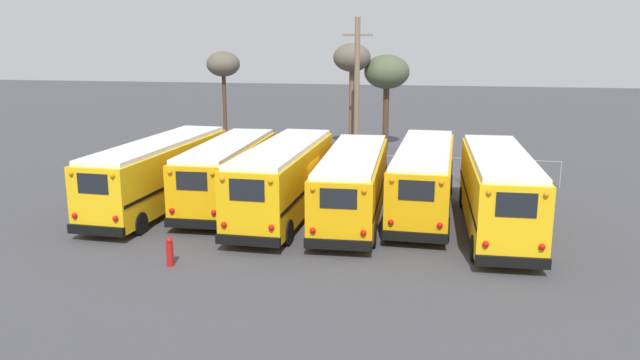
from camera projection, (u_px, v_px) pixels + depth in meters
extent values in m
plane|color=#424247|center=(320.00, 215.00, 27.98)|extent=(160.00, 160.00, 0.00)
cube|color=yellow|center=(160.00, 173.00, 28.87)|extent=(2.82, 10.79, 2.61)
cube|color=white|center=(159.00, 143.00, 28.56)|extent=(2.61, 10.35, 0.20)
cube|color=black|center=(96.00, 230.00, 24.01)|extent=(2.40, 0.31, 0.36)
cube|color=black|center=(93.00, 184.00, 23.62)|extent=(1.29, 0.09, 0.78)
sphere|color=red|center=(75.00, 216.00, 24.07)|extent=(0.22, 0.22, 0.22)
sphere|color=orange|center=(71.00, 173.00, 23.70)|extent=(0.18, 0.18, 0.18)
sphere|color=red|center=(115.00, 219.00, 23.68)|extent=(0.22, 0.22, 0.22)
sphere|color=orange|center=(112.00, 176.00, 23.31)|extent=(0.18, 0.18, 0.18)
cube|color=black|center=(137.00, 176.00, 29.18)|extent=(0.49, 10.47, 0.14)
cube|color=black|center=(184.00, 179.00, 28.65)|extent=(0.49, 10.47, 0.14)
cylinder|color=black|center=(179.00, 178.00, 33.21)|extent=(0.32, 0.94, 0.93)
cylinder|color=black|center=(217.00, 180.00, 32.73)|extent=(0.32, 0.94, 0.93)
cylinder|color=black|center=(91.00, 220.00, 25.53)|extent=(0.32, 0.94, 0.93)
cylinder|color=black|center=(139.00, 223.00, 25.05)|extent=(0.32, 0.94, 0.93)
cube|color=#E5A00C|center=(228.00, 173.00, 29.17)|extent=(2.56, 9.49, 2.47)
cube|color=white|center=(227.00, 145.00, 28.87)|extent=(2.37, 9.11, 0.20)
cube|color=black|center=(193.00, 224.00, 24.83)|extent=(2.38, 0.26, 0.36)
cube|color=black|center=(192.00, 181.00, 24.46)|extent=(1.28, 0.06, 0.74)
sphere|color=red|center=(172.00, 211.00, 24.84)|extent=(0.22, 0.22, 0.22)
sphere|color=orange|center=(170.00, 172.00, 24.49)|extent=(0.18, 0.18, 0.18)
sphere|color=red|center=(214.00, 213.00, 24.57)|extent=(0.22, 0.22, 0.22)
sphere|color=orange|center=(212.00, 174.00, 24.22)|extent=(0.18, 0.18, 0.18)
cube|color=black|center=(205.00, 176.00, 29.39)|extent=(0.25, 9.24, 0.14)
cube|color=black|center=(253.00, 178.00, 29.03)|extent=(0.25, 9.24, 0.14)
cylinder|color=black|center=(229.00, 179.00, 32.87)|extent=(0.30, 0.98, 0.97)
cylinder|color=black|center=(269.00, 180.00, 32.53)|extent=(0.30, 0.98, 0.97)
cylinder|color=black|center=(180.00, 214.00, 26.29)|extent=(0.30, 0.98, 0.97)
cylinder|color=black|center=(230.00, 216.00, 25.96)|extent=(0.30, 0.98, 0.97)
cube|color=#EAAA0F|center=(284.00, 179.00, 27.30)|extent=(2.62, 10.15, 2.67)
cube|color=white|center=(283.00, 147.00, 26.98)|extent=(2.42, 9.74, 0.20)
cube|color=black|center=(248.00, 241.00, 22.70)|extent=(2.45, 0.25, 0.36)
cube|color=black|center=(247.00, 190.00, 22.30)|extent=(1.32, 0.06, 0.80)
sphere|color=red|center=(224.00, 225.00, 22.75)|extent=(0.22, 0.22, 0.22)
sphere|color=orange|center=(222.00, 179.00, 22.37)|extent=(0.18, 0.18, 0.18)
sphere|color=red|center=(271.00, 228.00, 22.39)|extent=(0.22, 0.22, 0.22)
sphere|color=orange|center=(270.00, 181.00, 22.01)|extent=(0.18, 0.18, 0.18)
cube|color=black|center=(257.00, 183.00, 27.59)|extent=(0.24, 9.90, 0.14)
cube|color=black|center=(311.00, 185.00, 27.10)|extent=(0.24, 9.90, 0.14)
cylinder|color=black|center=(282.00, 185.00, 31.37)|extent=(0.30, 1.02, 1.01)
cylinder|color=black|center=(326.00, 187.00, 30.92)|extent=(0.30, 1.02, 1.01)
cylinder|color=black|center=(231.00, 229.00, 24.21)|extent=(0.30, 1.02, 1.01)
cylinder|color=black|center=(287.00, 232.00, 23.76)|extent=(0.30, 1.02, 1.01)
cube|color=#E5A00C|center=(353.00, 184.00, 27.15)|extent=(2.76, 10.44, 2.42)
cube|color=white|center=(353.00, 154.00, 26.86)|extent=(2.55, 10.02, 0.20)
cube|color=black|center=(338.00, 245.00, 22.35)|extent=(2.48, 0.28, 0.36)
cube|color=black|center=(338.00, 199.00, 22.00)|extent=(1.33, 0.07, 0.73)
sphere|color=red|center=(313.00, 231.00, 22.37)|extent=(0.22, 0.22, 0.22)
sphere|color=orange|center=(313.00, 189.00, 22.03)|extent=(0.18, 0.18, 0.18)
sphere|color=red|center=(363.00, 233.00, 22.10)|extent=(0.22, 0.22, 0.22)
sphere|color=orange|center=(364.00, 191.00, 21.76)|extent=(0.18, 0.18, 0.18)
cube|color=black|center=(325.00, 187.00, 27.38)|extent=(0.35, 10.15, 0.14)
cube|color=black|center=(381.00, 189.00, 27.01)|extent=(0.35, 10.15, 0.14)
cylinder|color=black|center=(338.00, 186.00, 31.30)|extent=(0.31, 0.94, 0.93)
cylinder|color=black|center=(383.00, 188.00, 30.96)|extent=(0.31, 0.94, 0.93)
cylinder|color=black|center=(313.00, 233.00, 23.82)|extent=(0.31, 0.94, 0.93)
cylinder|color=black|center=(372.00, 236.00, 23.48)|extent=(0.31, 0.94, 0.93)
cube|color=#E5A00C|center=(424.00, 178.00, 27.96)|extent=(2.73, 10.53, 2.52)
cube|color=white|center=(425.00, 148.00, 27.66)|extent=(2.52, 10.10, 0.20)
cube|color=black|center=(415.00, 237.00, 23.18)|extent=(2.45, 0.28, 0.36)
cube|color=black|center=(416.00, 191.00, 22.81)|extent=(1.32, 0.07, 0.76)
sphere|color=red|center=(391.00, 222.00, 23.25)|extent=(0.22, 0.22, 0.22)
sphere|color=orange|center=(392.00, 180.00, 22.89)|extent=(0.18, 0.18, 0.18)
sphere|color=red|center=(440.00, 225.00, 22.87)|extent=(0.22, 0.22, 0.22)
sphere|color=orange|center=(442.00, 183.00, 22.51)|extent=(0.18, 0.18, 0.18)
cube|color=black|center=(397.00, 181.00, 28.26)|extent=(0.35, 10.25, 0.14)
cube|color=black|center=(451.00, 184.00, 27.75)|extent=(0.35, 10.25, 0.14)
cylinder|color=black|center=(405.00, 182.00, 32.18)|extent=(0.31, 0.97, 0.96)
cylinder|color=black|center=(449.00, 184.00, 31.71)|extent=(0.31, 0.97, 0.96)
cylinder|color=black|center=(389.00, 226.00, 24.70)|extent=(0.31, 0.97, 0.96)
cylinder|color=black|center=(446.00, 229.00, 24.23)|extent=(0.31, 0.97, 0.96)
cube|color=yellow|center=(498.00, 191.00, 25.16)|extent=(2.60, 9.97, 2.74)
cube|color=white|center=(500.00, 156.00, 24.83)|extent=(2.40, 9.57, 0.20)
cube|color=black|center=(513.00, 262.00, 20.61)|extent=(2.44, 0.25, 0.36)
cube|color=black|center=(517.00, 205.00, 20.20)|extent=(1.31, 0.06, 0.82)
sphere|color=red|center=(486.00, 244.00, 20.62)|extent=(0.22, 0.22, 0.22)
sphere|color=orange|center=(489.00, 192.00, 20.22)|extent=(0.18, 0.18, 0.18)
sphere|color=red|center=(542.00, 247.00, 20.33)|extent=(0.22, 0.22, 0.22)
sphere|color=orange|center=(546.00, 195.00, 19.94)|extent=(0.18, 0.18, 0.18)
cube|color=black|center=(467.00, 195.00, 25.39)|extent=(0.24, 9.72, 0.14)
cube|color=black|center=(528.00, 197.00, 25.01)|extent=(0.24, 9.72, 0.14)
cylinder|color=black|center=(463.00, 197.00, 29.12)|extent=(0.30, 0.94, 0.93)
cylinder|color=black|center=(512.00, 199.00, 28.77)|extent=(0.30, 0.94, 0.93)
cylinder|color=black|center=(475.00, 248.00, 22.09)|extent=(0.30, 0.94, 0.93)
cylinder|color=black|center=(540.00, 252.00, 21.73)|extent=(0.30, 0.94, 0.93)
cylinder|color=#75604C|center=(357.00, 92.00, 38.46)|extent=(0.32, 0.32, 8.99)
cube|color=#75604C|center=(358.00, 35.00, 37.70)|extent=(1.80, 0.14, 0.14)
cylinder|color=#473323|center=(225.00, 109.00, 46.13)|extent=(0.29, 0.29, 5.22)
ellipsoid|color=#5B5447|center=(223.00, 64.00, 45.40)|extent=(2.43, 2.43, 1.82)
cylinder|color=#473323|center=(386.00, 117.00, 43.85)|extent=(0.42, 0.42, 4.60)
ellipsoid|color=#4C563D|center=(387.00, 72.00, 43.15)|extent=(3.14, 3.14, 2.35)
cylinder|color=brown|center=(351.00, 110.00, 43.21)|extent=(0.34, 0.34, 5.74)
ellipsoid|color=#5B5447|center=(352.00, 58.00, 42.42)|extent=(2.56, 2.56, 1.92)
cylinder|color=#939399|center=(153.00, 159.00, 37.00)|extent=(0.06, 0.06, 1.40)
cylinder|color=#939399|center=(193.00, 161.00, 36.54)|extent=(0.06, 0.06, 1.40)
cylinder|color=#939399|center=(235.00, 163.00, 36.08)|extent=(0.06, 0.06, 1.40)
cylinder|color=#939399|center=(278.00, 164.00, 35.62)|extent=(0.06, 0.06, 1.40)
cylinder|color=#939399|center=(322.00, 166.00, 35.16)|extent=(0.06, 0.06, 1.40)
cylinder|color=#939399|center=(367.00, 168.00, 34.70)|extent=(0.06, 0.06, 1.40)
cylinder|color=#939399|center=(414.00, 169.00, 34.24)|extent=(0.06, 0.06, 1.40)
cylinder|color=#939399|center=(461.00, 171.00, 33.78)|extent=(0.06, 0.06, 1.40)
cylinder|color=#939399|center=(510.00, 173.00, 33.32)|extent=(0.06, 0.06, 1.40)
cylinder|color=#939399|center=(560.00, 175.00, 32.86)|extent=(0.06, 0.06, 1.40)
cylinder|color=#939399|center=(345.00, 154.00, 34.77)|extent=(23.05, 0.04, 0.04)
cylinder|color=#B21414|center=(170.00, 254.00, 21.60)|extent=(0.24, 0.24, 0.85)
sphere|color=#B21414|center=(169.00, 241.00, 21.49)|extent=(0.23, 0.23, 0.23)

